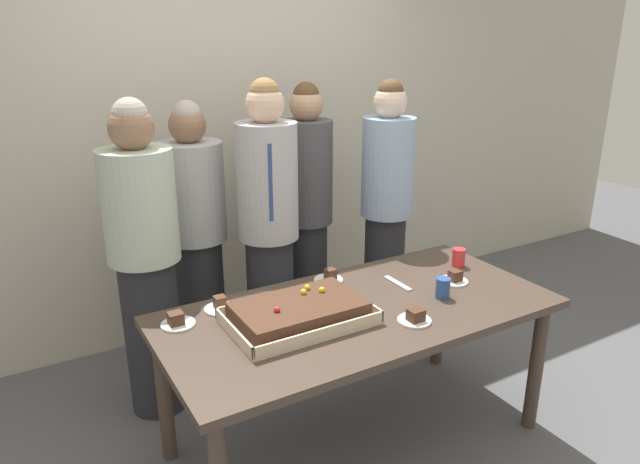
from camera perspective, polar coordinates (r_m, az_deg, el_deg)
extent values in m
plane|color=#5B5B60|center=(3.10, 3.59, -19.85)|extent=(12.00, 12.00, 0.00)
cube|color=beige|center=(3.87, -9.57, 12.18)|extent=(8.00, 0.12, 3.00)
cube|color=#47382D|center=(2.71, 3.90, -7.89)|extent=(1.85, 0.88, 0.04)
cylinder|color=#47382D|center=(3.18, 20.61, -12.41)|extent=(0.07, 0.07, 0.70)
cylinder|color=#47382D|center=(2.89, -15.17, -15.27)|extent=(0.07, 0.07, 0.70)
cylinder|color=#47382D|center=(3.60, 11.76, -7.67)|extent=(0.07, 0.07, 0.70)
cube|color=beige|center=(2.57, -2.10, -8.81)|extent=(0.62, 0.40, 0.01)
cube|color=beige|center=(2.40, 0.16, -10.05)|extent=(0.62, 0.01, 0.05)
cube|color=beige|center=(2.71, -4.10, -6.53)|extent=(0.62, 0.01, 0.05)
cube|color=beige|center=(2.44, -8.54, -9.77)|extent=(0.01, 0.40, 0.05)
cube|color=beige|center=(2.69, 3.67, -6.67)|extent=(0.01, 0.40, 0.05)
cube|color=#4C2D1E|center=(2.54, -2.11, -7.86)|extent=(0.55, 0.33, 0.08)
sphere|color=red|center=(2.45, -4.29, -7.67)|extent=(0.03, 0.03, 0.03)
sphere|color=yellow|center=(2.65, -1.27, -5.50)|extent=(0.03, 0.03, 0.03)
sphere|color=yellow|center=(2.62, 0.17, -5.75)|extent=(0.03, 0.03, 0.03)
sphere|color=yellow|center=(2.60, -1.64, -5.95)|extent=(0.03, 0.03, 0.03)
cylinder|color=white|center=(2.61, 9.32, -8.64)|extent=(0.15, 0.15, 0.01)
cube|color=#4C2D1E|center=(2.59, 9.46, -8.09)|extent=(0.07, 0.06, 0.05)
cylinder|color=white|center=(3.03, 13.04, -4.76)|extent=(0.15, 0.15, 0.01)
cube|color=#4C2D1E|center=(3.02, 13.24, -4.23)|extent=(0.06, 0.05, 0.05)
cylinder|color=white|center=(2.71, -9.81, -7.50)|extent=(0.15, 0.15, 0.01)
cube|color=#4C2D1E|center=(2.70, -9.87, -6.84)|extent=(0.05, 0.05, 0.06)
cylinder|color=white|center=(2.62, -13.87, -8.85)|extent=(0.15, 0.15, 0.01)
cube|color=#4C2D1E|center=(2.60, -14.09, -8.29)|extent=(0.06, 0.06, 0.05)
cylinder|color=white|center=(2.97, 0.84, -4.77)|extent=(0.15, 0.15, 0.01)
cube|color=#4C2D1E|center=(2.96, 1.05, -4.18)|extent=(0.05, 0.05, 0.06)
cylinder|color=#2D5199|center=(2.83, 12.06, -5.44)|extent=(0.07, 0.07, 0.10)
cylinder|color=red|center=(3.23, 13.56, -2.47)|extent=(0.07, 0.07, 0.10)
cube|color=silver|center=(2.96, 7.70, -5.06)|extent=(0.03, 0.20, 0.01)
cylinder|color=#28282D|center=(3.83, -1.25, -4.71)|extent=(0.26, 0.26, 0.81)
cylinder|color=#4C4C51|center=(3.60, -1.33, 5.93)|extent=(0.32, 0.32, 0.64)
sphere|color=tan|center=(3.52, -1.38, 12.48)|extent=(0.20, 0.20, 0.20)
sphere|color=brown|center=(3.52, -1.39, 13.39)|extent=(0.16, 0.16, 0.16)
cylinder|color=#28282D|center=(3.59, -11.74, -6.79)|extent=(0.29, 0.29, 0.81)
cylinder|color=#B2B2B7|center=(3.35, -12.53, 3.90)|extent=(0.37, 0.37, 0.57)
sphere|color=#8C664C|center=(3.27, -13.00, 10.26)|extent=(0.21, 0.21, 0.21)
sphere|color=#B2A899|center=(3.27, -13.08, 11.24)|extent=(0.16, 0.16, 0.16)
cylinder|color=#28282D|center=(3.22, -16.18, -9.77)|extent=(0.29, 0.29, 0.87)
cylinder|color=#B7C6B2|center=(2.95, -17.44, 2.49)|extent=(0.36, 0.36, 0.56)
sphere|color=#8C664C|center=(2.88, -18.19, 9.75)|extent=(0.22, 0.22, 0.22)
sphere|color=#B2A899|center=(2.87, -18.32, 10.91)|extent=(0.17, 0.17, 0.17)
cylinder|color=#28282D|center=(3.74, 6.29, -4.77)|extent=(0.25, 0.25, 0.88)
cylinder|color=#93ADCC|center=(3.51, 6.73, 6.37)|extent=(0.32, 0.32, 0.60)
sphere|color=beige|center=(3.45, 6.98, 12.66)|extent=(0.20, 0.20, 0.20)
sphere|color=brown|center=(3.44, 7.02, 13.56)|extent=(0.15, 0.15, 0.15)
cylinder|color=#28282D|center=(3.42, -4.87, -7.33)|extent=(0.27, 0.27, 0.86)
cylinder|color=#B2B2B7|center=(3.16, -5.25, 4.99)|extent=(0.34, 0.34, 0.64)
cube|color=navy|center=(2.99, -4.78, 4.87)|extent=(0.04, 0.02, 0.41)
sphere|color=beige|center=(3.08, -5.48, 12.47)|extent=(0.21, 0.21, 0.21)
sphere|color=olive|center=(3.08, -5.52, 13.52)|extent=(0.16, 0.16, 0.16)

